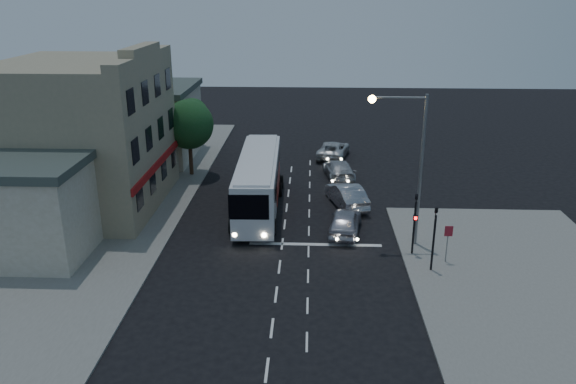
{
  "coord_description": "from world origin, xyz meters",
  "views": [
    {
      "loc": [
        1.66,
        -28.87,
        14.52
      ],
      "look_at": [
        0.21,
        5.19,
        2.2
      ],
      "focal_mm": 35.0,
      "sensor_mm": 36.0,
      "label": 1
    }
  ],
  "objects_px": {
    "car_sedan_a": "(347,195)",
    "car_sedan_c": "(333,150)",
    "tour_bus": "(259,181)",
    "streetlight": "(411,153)",
    "car_suv": "(345,222)",
    "traffic_signal_main": "(415,217)",
    "regulatory_sign": "(448,238)",
    "traffic_signal_side": "(435,231)",
    "street_tree": "(189,122)",
    "car_sedan_b": "(339,169)"
  },
  "relations": [
    {
      "from": "regulatory_sign",
      "to": "traffic_signal_main",
      "type": "bearing_deg",
      "value": 149.16
    },
    {
      "from": "car_sedan_b",
      "to": "streetlight",
      "type": "distance_m",
      "value": 13.95
    },
    {
      "from": "car_sedan_c",
      "to": "traffic_signal_main",
      "type": "distance_m",
      "value": 20.5
    },
    {
      "from": "car_sedan_a",
      "to": "traffic_signal_side",
      "type": "bearing_deg",
      "value": 96.95
    },
    {
      "from": "car_suv",
      "to": "car_sedan_c",
      "type": "relative_size",
      "value": 0.87
    },
    {
      "from": "car_sedan_a",
      "to": "car_sedan_b",
      "type": "height_order",
      "value": "car_sedan_a"
    },
    {
      "from": "car_suv",
      "to": "car_sedan_c",
      "type": "bearing_deg",
      "value": -80.69
    },
    {
      "from": "car_sedan_c",
      "to": "regulatory_sign",
      "type": "relative_size",
      "value": 2.41
    },
    {
      "from": "car_sedan_a",
      "to": "streetlight",
      "type": "xyz_separation_m",
      "value": [
        3.12,
        -6.3,
        4.91
      ]
    },
    {
      "from": "traffic_signal_side",
      "to": "regulatory_sign",
      "type": "xyz_separation_m",
      "value": [
        1.0,
        0.96,
        -0.82
      ]
    },
    {
      "from": "tour_bus",
      "to": "car_suv",
      "type": "bearing_deg",
      "value": -35.74
    },
    {
      "from": "street_tree",
      "to": "car_sedan_c",
      "type": "bearing_deg",
      "value": 26.01
    },
    {
      "from": "car_sedan_b",
      "to": "regulatory_sign",
      "type": "bearing_deg",
      "value": 101.64
    },
    {
      "from": "car_sedan_b",
      "to": "street_tree",
      "type": "distance_m",
      "value": 12.73
    },
    {
      "from": "traffic_signal_side",
      "to": "tour_bus",
      "type": "bearing_deg",
      "value": 138.87
    },
    {
      "from": "traffic_signal_side",
      "to": "street_tree",
      "type": "distance_m",
      "value": 23.24
    },
    {
      "from": "car_sedan_a",
      "to": "car_suv",
      "type": "bearing_deg",
      "value": 69.8
    },
    {
      "from": "car_suv",
      "to": "car_sedan_b",
      "type": "distance_m",
      "value": 10.98
    },
    {
      "from": "car_sedan_a",
      "to": "traffic_signal_side",
      "type": "height_order",
      "value": "traffic_signal_side"
    },
    {
      "from": "street_tree",
      "to": "car_suv",
      "type": "bearing_deg",
      "value": -42.91
    },
    {
      "from": "streetlight",
      "to": "street_tree",
      "type": "xyz_separation_m",
      "value": [
        -15.55,
        12.82,
        -1.23
      ]
    },
    {
      "from": "car_suv",
      "to": "traffic_signal_side",
      "type": "height_order",
      "value": "traffic_signal_side"
    },
    {
      "from": "car_sedan_c",
      "to": "traffic_signal_main",
      "type": "relative_size",
      "value": 1.29
    },
    {
      "from": "traffic_signal_main",
      "to": "street_tree",
      "type": "xyz_separation_m",
      "value": [
        -15.81,
        14.25,
        2.08
      ]
    },
    {
      "from": "car_sedan_c",
      "to": "car_sedan_a",
      "type": "bearing_deg",
      "value": 103.87
    },
    {
      "from": "car_sedan_a",
      "to": "streetlight",
      "type": "bearing_deg",
      "value": 100.5
    },
    {
      "from": "car_sedan_c",
      "to": "traffic_signal_main",
      "type": "xyz_separation_m",
      "value": [
        3.9,
        -20.06,
        1.68
      ]
    },
    {
      "from": "car_sedan_b",
      "to": "regulatory_sign",
      "type": "distance_m",
      "value": 15.97
    },
    {
      "from": "car_sedan_b",
      "to": "streetlight",
      "type": "bearing_deg",
      "value": 97.12
    },
    {
      "from": "traffic_signal_side",
      "to": "car_sedan_a",
      "type": "bearing_deg",
      "value": 112.78
    },
    {
      "from": "traffic_signal_main",
      "to": "traffic_signal_side",
      "type": "height_order",
      "value": "same"
    },
    {
      "from": "car_sedan_c",
      "to": "traffic_signal_side",
      "type": "relative_size",
      "value": 1.29
    },
    {
      "from": "regulatory_sign",
      "to": "street_tree",
      "type": "height_order",
      "value": "street_tree"
    },
    {
      "from": "car_suv",
      "to": "street_tree",
      "type": "height_order",
      "value": "street_tree"
    },
    {
      "from": "streetlight",
      "to": "car_sedan_b",
      "type": "bearing_deg",
      "value": 105.09
    },
    {
      "from": "car_sedan_a",
      "to": "streetlight",
      "type": "distance_m",
      "value": 8.57
    },
    {
      "from": "car_suv",
      "to": "streetlight",
      "type": "height_order",
      "value": "streetlight"
    },
    {
      "from": "traffic_signal_main",
      "to": "regulatory_sign",
      "type": "distance_m",
      "value": 2.14
    },
    {
      "from": "tour_bus",
      "to": "streetlight",
      "type": "bearing_deg",
      "value": -32.4
    },
    {
      "from": "streetlight",
      "to": "street_tree",
      "type": "distance_m",
      "value": 20.19
    },
    {
      "from": "car_sedan_a",
      "to": "car_sedan_b",
      "type": "distance_m",
      "value": 6.29
    },
    {
      "from": "tour_bus",
      "to": "traffic_signal_main",
      "type": "bearing_deg",
      "value": -37.7
    },
    {
      "from": "traffic_signal_main",
      "to": "regulatory_sign",
      "type": "bearing_deg",
      "value": -30.84
    },
    {
      "from": "car_sedan_a",
      "to": "street_tree",
      "type": "xyz_separation_m",
      "value": [
        -12.43,
        6.52,
        3.68
      ]
    },
    {
      "from": "traffic_signal_side",
      "to": "streetlight",
      "type": "height_order",
      "value": "streetlight"
    },
    {
      "from": "car_sedan_c",
      "to": "regulatory_sign",
      "type": "height_order",
      "value": "regulatory_sign"
    },
    {
      "from": "street_tree",
      "to": "traffic_signal_side",
      "type": "bearing_deg",
      "value": -44.5
    },
    {
      "from": "car_sedan_a",
      "to": "car_sedan_b",
      "type": "bearing_deg",
      "value": -103.32
    },
    {
      "from": "car_sedan_a",
      "to": "car_sedan_c",
      "type": "xyz_separation_m",
      "value": [
        -0.52,
        12.34,
        -0.09
      ]
    },
    {
      "from": "tour_bus",
      "to": "car_sedan_c",
      "type": "xyz_separation_m",
      "value": [
        5.64,
        13.1,
        -1.34
      ]
    }
  ]
}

